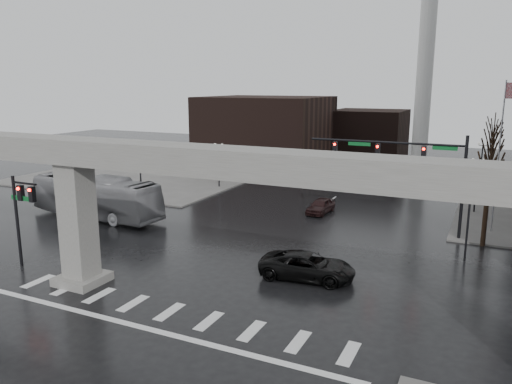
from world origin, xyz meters
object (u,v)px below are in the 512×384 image
city_bus (96,197)px  far_car (321,206)px  signal_mast_arm (412,161)px  pickup_truck (307,266)px

city_bus → far_car: city_bus is taller
signal_mast_arm → far_car: size_ratio=2.97×
far_car → pickup_truck: bearing=-70.6°
city_bus → signal_mast_arm: bearing=-70.4°
pickup_truck → city_bus: 22.65m
city_bus → far_car: bearing=-55.6°
city_bus → far_car: (17.66, 9.97, -1.17)m
pickup_truck → city_bus: bearing=69.7°
far_car → city_bus: bearing=-146.4°
signal_mast_arm → pickup_truck: (-4.03, -12.37, -5.02)m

